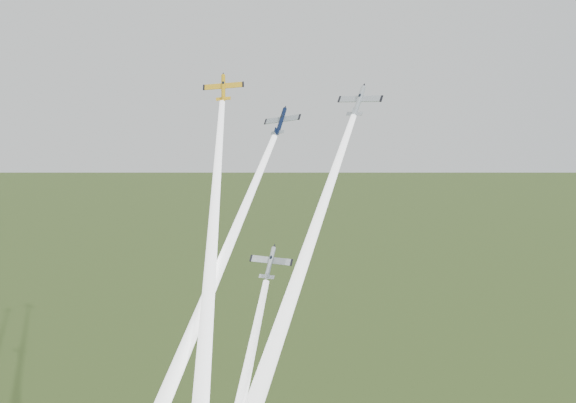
{
  "coord_description": "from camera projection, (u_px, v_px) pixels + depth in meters",
  "views": [
    {
      "loc": [
        10.12,
        -114.45,
        108.31
      ],
      "look_at": [
        0.0,
        -6.0,
        92.0
      ],
      "focal_mm": 45.0,
      "sensor_mm": 36.0,
      "label": 1
    }
  ],
  "objects": [
    {
      "name": "plane_navy",
      "position": [
        281.0,
        121.0,
        118.3
      ],
      "size": [
        7.71,
        7.74,
        6.61
      ],
      "primitive_type": null,
      "rotation": [
        0.85,
        -0.14,
        -0.42
      ],
      "color": "#0B1633"
    },
    {
      "name": "plane_yellow",
      "position": [
        223.0,
        87.0,
        122.34
      ],
      "size": [
        7.81,
        5.99,
        6.5
      ],
      "primitive_type": null,
      "rotation": [
        0.85,
        -0.08,
        0.08
      ],
      "color": "yellow"
    },
    {
      "name": "smoke_trail_yellow",
      "position": [
        209.0,
        291.0,
        101.65
      ],
      "size": [
        6.86,
        48.36,
        54.34
      ],
      "primitive_type": null,
      "rotation": [
        -0.72,
        0.0,
        0.08
      ],
      "color": "white"
    },
    {
      "name": "plane_silver_low",
      "position": [
        270.0,
        263.0,
        111.49
      ],
      "size": [
        7.86,
        6.38,
        6.11
      ],
      "primitive_type": null,
      "rotation": [
        0.85,
        0.04,
        -0.17
      ],
      "color": "#A4ACB2"
    },
    {
      "name": "smoke_trail_navy",
      "position": [
        196.0,
        323.0,
        101.45
      ],
      "size": [
        21.28,
        43.52,
        52.13
      ],
      "primitive_type": null,
      "rotation": [
        -0.72,
        0.0,
        -0.42
      ],
      "color": "white"
    },
    {
      "name": "plane_silver_right",
      "position": [
        359.0,
        101.0,
        117.3
      ],
      "size": [
        9.35,
        8.5,
        6.67
      ],
      "primitive_type": null,
      "rotation": [
        0.85,
        -0.02,
        -0.39
      ],
      "color": "#B3BAC2"
    },
    {
      "name": "smoke_trail_silver_right",
      "position": [
        298.0,
        276.0,
        102.13
      ],
      "size": [
        18.26,
        38.79,
        45.89
      ],
      "primitive_type": null,
      "rotation": [
        -0.72,
        0.0,
        -0.39
      ],
      "color": "white"
    }
  ]
}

